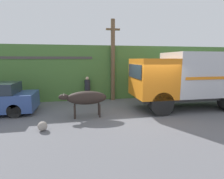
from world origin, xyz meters
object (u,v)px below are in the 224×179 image
object	(u,v)px
brown_cow	(86,98)
utility_pole	(113,59)
cargo_truck	(192,77)
pedestrian_on_hill	(87,88)
roadside_rock	(42,126)

from	to	relation	value
brown_cow	utility_pole	xyz separation A→B (m)	(1.96, 3.32, 1.81)
brown_cow	utility_pole	size ratio (longest dim) A/B	0.42
cargo_truck	pedestrian_on_hill	distance (m)	6.28
cargo_truck	pedestrian_on_hill	bearing A→B (deg)	157.27
cargo_truck	roadside_rock	size ratio (longest dim) A/B	17.76
pedestrian_on_hill	utility_pole	distance (m)	2.52
brown_cow	pedestrian_on_hill	distance (m)	3.15
brown_cow	utility_pole	bearing A→B (deg)	59.21
pedestrian_on_hill	utility_pole	bearing A→B (deg)	172.19
cargo_truck	pedestrian_on_hill	xyz separation A→B (m)	(-5.62, 2.65, -0.89)
brown_cow	pedestrian_on_hill	bearing A→B (deg)	85.39
brown_cow	utility_pole	world-z (taller)	utility_pole
roadside_rock	cargo_truck	bearing A→B (deg)	13.48
cargo_truck	roadside_rock	world-z (taller)	cargo_truck
pedestrian_on_hill	roadside_rock	distance (m)	4.95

